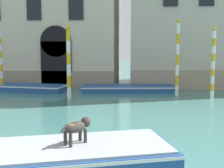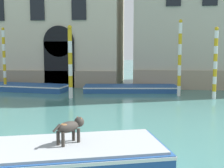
{
  "view_description": "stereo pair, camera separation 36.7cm",
  "coord_description": "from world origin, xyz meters",
  "px_view_note": "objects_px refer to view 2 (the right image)",
  "views": [
    {
      "loc": [
        5.11,
        -3.08,
        2.97
      ],
      "look_at": [
        3.77,
        11.03,
        1.2
      ],
      "focal_mm": 50.0,
      "sensor_mm": 36.0,
      "label": 1
    },
    {
      "loc": [
        5.48,
        -3.04,
        2.97
      ],
      "look_at": [
        3.77,
        11.03,
        1.2
      ],
      "focal_mm": 50.0,
      "sensor_mm": 36.0,
      "label": 2
    }
  ],
  "objects_px": {
    "boat_foreground": "(28,157)",
    "boat_moored_far": "(131,88)",
    "boat_moored_near_palazzo": "(25,87)",
    "dog_on_deck": "(70,127)",
    "mooring_pole_3": "(4,59)",
    "mooring_pole_2": "(215,63)",
    "mooring_pole_4": "(180,58)",
    "mooring_pole_0": "(70,62)"
  },
  "relations": [
    {
      "from": "mooring_pole_2",
      "to": "mooring_pole_4",
      "type": "relative_size",
      "value": 0.89
    },
    {
      "from": "dog_on_deck",
      "to": "mooring_pole_2",
      "type": "height_order",
      "value": "mooring_pole_2"
    },
    {
      "from": "mooring_pole_0",
      "to": "boat_foreground",
      "type": "bearing_deg",
      "value": -81.42
    },
    {
      "from": "boat_moored_near_palazzo",
      "to": "mooring_pole_3",
      "type": "height_order",
      "value": "mooring_pole_3"
    },
    {
      "from": "dog_on_deck",
      "to": "boat_moored_near_palazzo",
      "type": "height_order",
      "value": "dog_on_deck"
    },
    {
      "from": "boat_foreground",
      "to": "boat_moored_near_palazzo",
      "type": "xyz_separation_m",
      "value": [
        -5.31,
        12.62,
        -0.08
      ]
    },
    {
      "from": "mooring_pole_3",
      "to": "mooring_pole_2",
      "type": "bearing_deg",
      "value": -6.93
    },
    {
      "from": "boat_moored_far",
      "to": "mooring_pole_3",
      "type": "distance_m",
      "value": 8.41
    },
    {
      "from": "mooring_pole_4",
      "to": "boat_moored_far",
      "type": "bearing_deg",
      "value": 152.66
    },
    {
      "from": "boat_foreground",
      "to": "boat_moored_near_palazzo",
      "type": "bearing_deg",
      "value": 95.35
    },
    {
      "from": "dog_on_deck",
      "to": "mooring_pole_4",
      "type": "xyz_separation_m",
      "value": [
        3.63,
        11.12,
        1.26
      ]
    },
    {
      "from": "boat_moored_far",
      "to": "mooring_pole_3",
      "type": "bearing_deg",
      "value": 178.21
    },
    {
      "from": "boat_moored_near_palazzo",
      "to": "mooring_pole_4",
      "type": "relative_size",
      "value": 1.36
    },
    {
      "from": "mooring_pole_3",
      "to": "boat_moored_near_palazzo",
      "type": "bearing_deg",
      "value": 12.37
    },
    {
      "from": "boat_moored_near_palazzo",
      "to": "mooring_pole_3",
      "type": "bearing_deg",
      "value": -159.91
    },
    {
      "from": "boat_foreground",
      "to": "boat_moored_near_palazzo",
      "type": "distance_m",
      "value": 13.69
    },
    {
      "from": "boat_moored_near_palazzo",
      "to": "mooring_pole_0",
      "type": "height_order",
      "value": "mooring_pole_0"
    },
    {
      "from": "mooring_pole_4",
      "to": "boat_moored_near_palazzo",
      "type": "bearing_deg",
      "value": 173.7
    },
    {
      "from": "dog_on_deck",
      "to": "boat_foreground",
      "type": "bearing_deg",
      "value": 148.73
    },
    {
      "from": "mooring_pole_2",
      "to": "boat_moored_near_palazzo",
      "type": "bearing_deg",
      "value": 171.12
    },
    {
      "from": "dog_on_deck",
      "to": "boat_moored_near_palazzo",
      "type": "distance_m",
      "value": 13.75
    },
    {
      "from": "boat_moored_near_palazzo",
      "to": "boat_moored_far",
      "type": "xyz_separation_m",
      "value": [
        6.97,
        0.42,
        -0.02
      ]
    },
    {
      "from": "mooring_pole_2",
      "to": "mooring_pole_4",
      "type": "distance_m",
      "value": 2.01
    },
    {
      "from": "mooring_pole_3",
      "to": "mooring_pole_4",
      "type": "relative_size",
      "value": 0.92
    },
    {
      "from": "dog_on_deck",
      "to": "mooring_pole_2",
      "type": "relative_size",
      "value": 0.2
    },
    {
      "from": "mooring_pole_3",
      "to": "dog_on_deck",
      "type": "bearing_deg",
      "value": -58.02
    },
    {
      "from": "boat_moored_far",
      "to": "mooring_pole_4",
      "type": "relative_size",
      "value": 1.39
    },
    {
      "from": "boat_moored_far",
      "to": "mooring_pole_0",
      "type": "distance_m",
      "value": 4.77
    },
    {
      "from": "boat_moored_near_palazzo",
      "to": "mooring_pole_3",
      "type": "relative_size",
      "value": 1.47
    },
    {
      "from": "boat_foreground",
      "to": "boat_moored_far",
      "type": "distance_m",
      "value": 13.14
    },
    {
      "from": "mooring_pole_2",
      "to": "boat_foreground",
      "type": "bearing_deg",
      "value": -120.87
    },
    {
      "from": "mooring_pole_2",
      "to": "mooring_pole_4",
      "type": "height_order",
      "value": "mooring_pole_4"
    },
    {
      "from": "boat_foreground",
      "to": "mooring_pole_3",
      "type": "distance_m",
      "value": 14.08
    },
    {
      "from": "mooring_pole_4",
      "to": "boat_foreground",
      "type": "bearing_deg",
      "value": -111.7
    },
    {
      "from": "mooring_pole_3",
      "to": "mooring_pole_4",
      "type": "xyz_separation_m",
      "value": [
        11.1,
        -0.83,
        0.17
      ]
    },
    {
      "from": "dog_on_deck",
      "to": "boat_moored_far",
      "type": "bearing_deg",
      "value": 32.75
    },
    {
      "from": "dog_on_deck",
      "to": "mooring_pole_3",
      "type": "bearing_deg",
      "value": 67.93
    },
    {
      "from": "dog_on_deck",
      "to": "mooring_pole_0",
      "type": "height_order",
      "value": "mooring_pole_0"
    },
    {
      "from": "boat_foreground",
      "to": "mooring_pole_0",
      "type": "bearing_deg",
      "value": 81.11
    },
    {
      "from": "boat_moored_near_palazzo",
      "to": "boat_moored_far",
      "type": "distance_m",
      "value": 6.99
    },
    {
      "from": "dog_on_deck",
      "to": "mooring_pole_0",
      "type": "relative_size",
      "value": 0.2
    },
    {
      "from": "boat_foreground",
      "to": "mooring_pole_2",
      "type": "xyz_separation_m",
      "value": [
        6.44,
        10.78,
        1.7
      ]
    }
  ]
}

